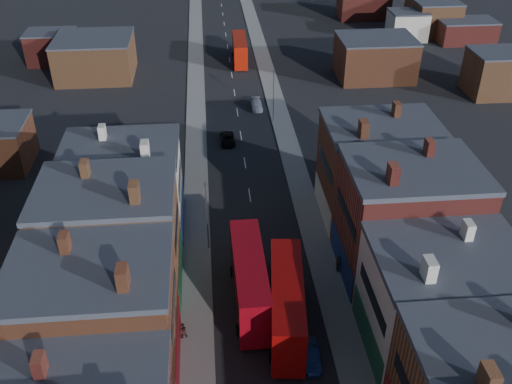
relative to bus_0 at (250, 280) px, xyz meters
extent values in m
cube|color=gray|center=(-5.00, 28.56, -2.80)|extent=(3.00, 200.00, 0.12)
cube|color=gray|center=(8.00, 28.56, -2.80)|extent=(3.00, 200.00, 0.12)
cylinder|color=slate|center=(-3.70, 8.56, 1.14)|extent=(0.16, 0.16, 8.00)
cube|color=slate|center=(-3.70, 8.56, 5.14)|extent=(0.25, 0.70, 0.25)
cylinder|color=slate|center=(6.70, 38.56, 1.14)|extent=(0.16, 0.16, 8.00)
cube|color=slate|center=(6.70, 38.56, 5.14)|extent=(0.25, 0.70, 0.25)
cube|color=#AA0916|center=(0.00, 0.00, -0.01)|extent=(2.93, 12.30, 4.91)
cube|color=black|center=(0.00, 0.00, -0.96)|extent=(2.98, 11.32, 1.00)
cube|color=black|center=(0.00, 0.00, 1.16)|extent=(2.98, 11.32, 1.00)
cylinder|color=black|center=(-1.35, -3.94, -2.30)|extent=(0.35, 1.12, 1.12)
cylinder|color=black|center=(1.44, -3.91, -2.30)|extent=(0.35, 1.12, 1.12)
cylinder|color=black|center=(-1.44, 3.91, -2.30)|extent=(0.35, 1.12, 1.12)
cylinder|color=black|center=(1.35, 3.94, -2.30)|extent=(0.35, 1.12, 1.12)
cube|color=#AF0A0A|center=(3.00, -3.37, -0.03)|extent=(4.04, 12.42, 4.88)
cube|color=black|center=(3.00, -3.37, -0.97)|extent=(4.00, 11.45, 1.00)
cube|color=black|center=(3.00, -3.37, 1.13)|extent=(4.00, 11.45, 1.00)
cylinder|color=black|center=(1.21, -7.10, -2.30)|extent=(0.45, 1.14, 1.11)
cylinder|color=black|center=(3.97, -7.39, -2.30)|extent=(0.45, 1.14, 1.11)
cylinder|color=black|center=(2.03, 0.66, -2.30)|extent=(0.45, 1.14, 1.11)
cylinder|color=black|center=(4.79, 0.37, -2.30)|extent=(0.45, 1.14, 1.11)
cube|color=#A41607|center=(3.41, 65.00, -0.35)|extent=(2.69, 10.87, 4.33)
cube|color=black|center=(3.41, 65.00, -1.19)|extent=(2.74, 10.00, 0.88)
cube|color=black|center=(3.41, 65.00, 0.68)|extent=(2.74, 10.00, 0.88)
cylinder|color=black|center=(2.10, 61.57, -2.37)|extent=(0.32, 0.99, 0.98)
cylinder|color=black|center=(4.56, 61.52, -2.37)|extent=(0.32, 0.99, 0.98)
cylinder|color=black|center=(2.25, 68.49, -2.37)|extent=(0.32, 0.99, 0.98)
cylinder|color=black|center=(4.71, 68.44, -2.37)|extent=(0.32, 0.99, 0.98)
imported|color=navy|center=(4.54, -7.45, -2.22)|extent=(1.43, 3.88, 1.27)
imported|color=black|center=(-0.52, 32.54, -2.26)|extent=(2.13, 4.37, 1.20)
imported|color=silver|center=(4.68, 43.78, -2.26)|extent=(1.70, 4.14, 1.20)
imported|color=#3F1F19|center=(-6.20, -3.90, -1.94)|extent=(0.86, 0.62, 1.59)
imported|color=#5C564F|center=(9.20, 3.64, -1.78)|extent=(0.63, 1.17, 1.91)
camera|label=1|loc=(-2.99, -39.59, 35.17)|focal=40.00mm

